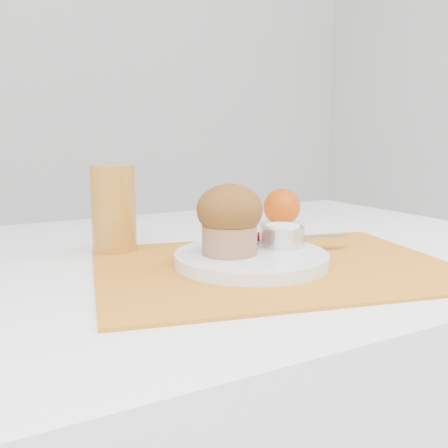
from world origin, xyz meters
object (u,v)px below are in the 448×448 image
orange (282,207)px  muffin (230,218)px  plate (251,258)px  juice_glass (114,209)px

orange → muffin: (-0.26, -0.24, 0.03)m
plate → orange: bearing=47.6°
orange → muffin: size_ratio=0.77×
plate → muffin: muffin is taller
plate → juice_glass: juice_glass is taller
orange → juice_glass: size_ratio=0.55×
muffin → plate: bearing=-15.7°
muffin → juice_glass: bearing=122.6°
juice_glass → orange: bearing=10.7°
plate → muffin: 0.07m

